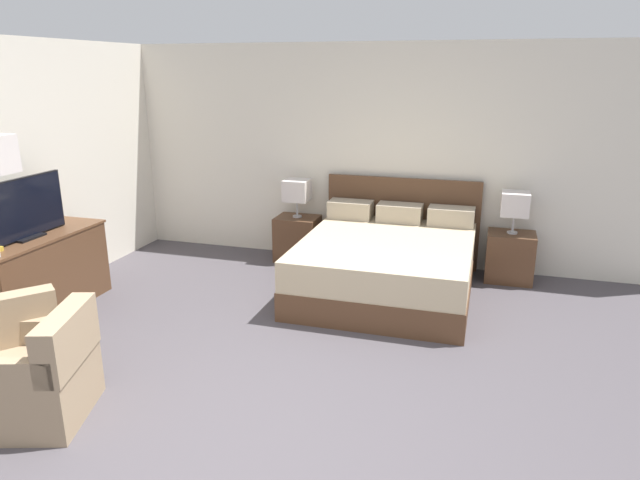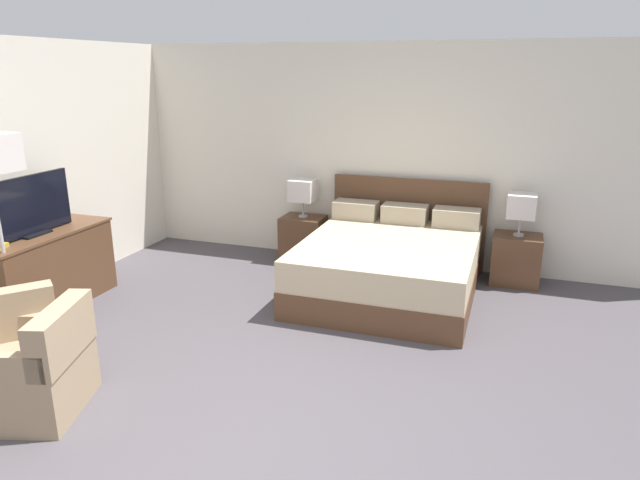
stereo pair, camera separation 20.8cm
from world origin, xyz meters
The scene contains 12 objects.
ground_plane centered at (0.00, 0.00, 0.00)m, with size 11.81×11.81×0.00m, color #4C474C.
wall_back centered at (0.00, 3.97, 1.27)m, with size 7.10×0.06×2.54m, color silver.
wall_left centered at (-2.98, 1.67, 1.27)m, with size 0.06×5.74×2.54m, color silver.
bed centered at (0.41, 2.95, 0.31)m, with size 1.78×1.99×1.05m.
nightstand_left centered at (-0.82, 3.67, 0.27)m, with size 0.50×0.40×0.54m.
nightstand_right centered at (1.64, 3.67, 0.27)m, with size 0.50×0.40×0.54m.
table_lamp_left centered at (-0.82, 3.67, 0.86)m, with size 0.29×0.29×0.45m.
table_lamp_right centered at (1.64, 3.67, 0.86)m, with size 0.29×0.29×0.45m.
dresser centered at (-2.67, 1.50, 0.39)m, with size 0.52×1.40×0.76m.
tv centered at (-2.66, 1.42, 1.03)m, with size 0.18×0.95×0.56m.
armchair_by_window centered at (-1.97, 0.37, 0.28)m, with size 0.96×0.96×0.76m.
armchair_companion centered at (-1.41, 0.06, 0.28)m, with size 0.86×0.85×0.76m.
Camera 1 is at (1.34, -2.60, 2.25)m, focal length 32.00 mm.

